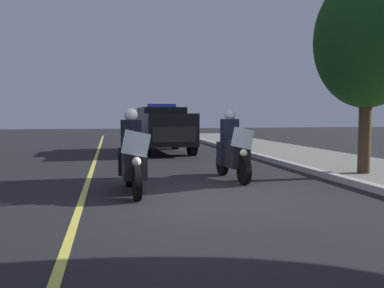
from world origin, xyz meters
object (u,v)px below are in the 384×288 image
at_px(police_motorcycle_lead_right, 232,151).
at_px(police_suv, 162,127).
at_px(police_motorcycle_lead_left, 132,159).
at_px(tree_mid_block, 368,40).

bearing_deg(police_motorcycle_lead_right, police_suv, -174.05).
bearing_deg(police_motorcycle_lead_left, police_motorcycle_lead_right, 115.49).
relative_size(police_motorcycle_lead_right, tree_mid_block, 0.42).
height_order(police_motorcycle_lead_left, police_suv, police_suv).
relative_size(police_motorcycle_lead_left, police_suv, 0.43).
relative_size(police_motorcycle_lead_right, police_suv, 0.43).
bearing_deg(tree_mid_block, police_suv, -151.32).
distance_m(police_motorcycle_lead_left, police_motorcycle_lead_right, 2.75).
height_order(police_motorcycle_lead_right, police_suv, police_suv).
height_order(police_motorcycle_lead_left, tree_mid_block, tree_mid_block).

